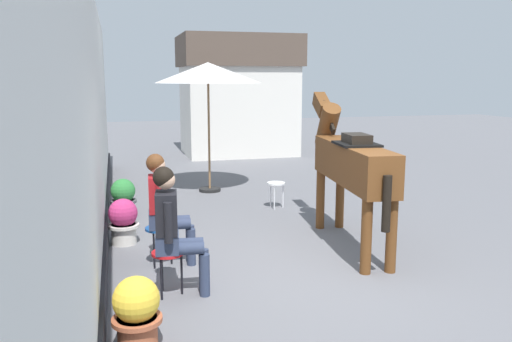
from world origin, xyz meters
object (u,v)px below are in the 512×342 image
seated_visitor_far (164,204)px  flower_planter_farthest (123,197)px  saddled_horse_center (350,162)px  cafe_parasol (208,74)px  seated_visitor_near (173,224)px  spare_stool_white (276,186)px  flower_planter_nearest (137,311)px  flower_planter_inner_far (123,220)px

seated_visitor_far → flower_planter_farthest: seated_visitor_far is taller
seated_visitor_far → saddled_horse_center: size_ratio=0.46×
cafe_parasol → seated_visitor_near: bearing=-104.2°
flower_planter_farthest → spare_stool_white: flower_planter_farthest is taller
seated_visitor_near → flower_planter_nearest: size_ratio=2.17×
seated_visitor_near → saddled_horse_center: (2.51, 1.10, 0.38)m
seated_visitor_near → seated_visitor_far: (-0.01, 0.96, 0.00)m
cafe_parasol → flower_planter_inner_far: bearing=-119.6°
seated_visitor_near → flower_planter_inner_far: size_ratio=2.17×
seated_visitor_near → seated_visitor_far: same height
seated_visitor_far → cafe_parasol: bearing=72.6°
seated_visitor_near → saddled_horse_center: saddled_horse_center is taller
saddled_horse_center → flower_planter_nearest: size_ratio=4.68×
seated_visitor_far → saddled_horse_center: bearing=3.4°
flower_planter_farthest → seated_visitor_near: bearing=-82.4°
saddled_horse_center → flower_planter_nearest: 3.74m
seated_visitor_far → flower_planter_inner_far: (-0.48, 0.98, -0.44)m
seated_visitor_far → flower_planter_nearest: (-0.42, -2.01, -0.44)m
seated_visitor_far → flower_planter_farthest: 2.56m
flower_planter_nearest → seated_visitor_near: bearing=67.7°
flower_planter_nearest → flower_planter_inner_far: size_ratio=1.00×
saddled_horse_center → spare_stool_white: (-0.35, 2.25, -0.76)m
flower_planter_nearest → cafe_parasol: (1.71, 6.10, 2.03)m
seated_visitor_far → flower_planter_farthest: bearing=100.3°
seated_visitor_near → cafe_parasol: (1.27, 5.04, 1.59)m
saddled_horse_center → cafe_parasol: (-1.24, 3.94, 1.20)m
seated_visitor_near → flower_planter_farthest: 3.50m
seated_visitor_far → cafe_parasol: (1.28, 4.09, 1.59)m
flower_planter_farthest → seated_visitor_far: bearing=-79.7°
flower_planter_nearest → cafe_parasol: size_ratio=0.25×
seated_visitor_near → flower_planter_inner_far: (-0.49, 1.94, -0.44)m
seated_visitor_far → cafe_parasol: 4.57m
flower_planter_inner_far → cafe_parasol: cafe_parasol is taller
flower_planter_nearest → flower_planter_farthest: (-0.03, 4.49, 0.00)m
flower_planter_inner_far → spare_stool_white: (2.65, 1.42, 0.07)m
saddled_horse_center → flower_planter_nearest: saddled_horse_center is taller
flower_planter_farthest → cafe_parasol: size_ratio=0.25×
seated_visitor_near → saddled_horse_center: bearing=23.7°
flower_planter_nearest → cafe_parasol: 6.65m
cafe_parasol → spare_stool_white: bearing=-62.2°
flower_planter_nearest → spare_stool_white: flower_planter_nearest is taller
seated_visitor_far → spare_stool_white: bearing=47.8°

